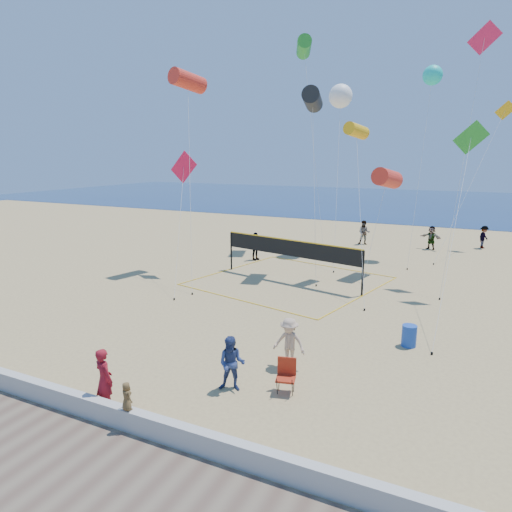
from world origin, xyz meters
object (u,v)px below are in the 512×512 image
at_px(camp_chair, 286,373).
at_px(volleyball_net, 290,253).
at_px(woman, 104,380).
at_px(trash_barrel, 409,336).

xyz_separation_m(camp_chair, volleyball_net, (-4.46, 11.60, 1.06)).
relative_size(woman, camp_chair, 1.58).
distance_m(woman, volleyball_net, 14.79).
height_order(woman, trash_barrel, woman).
bearing_deg(trash_barrel, volleyball_net, 138.78).
relative_size(camp_chair, trash_barrel, 1.43).
bearing_deg(trash_barrel, woman, -130.43).
relative_size(woman, trash_barrel, 2.26).
distance_m(camp_chair, volleyball_net, 12.47).
xyz_separation_m(camp_chair, trash_barrel, (2.90, 5.15, -0.19)).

